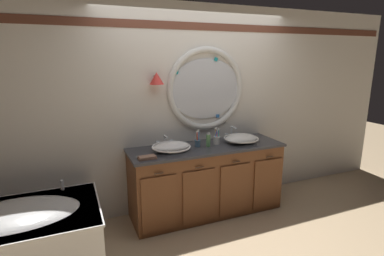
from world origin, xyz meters
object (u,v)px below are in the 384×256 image
Objects in this scene: sink_basin_left at (171,147)px; folded_hand_towel at (147,157)px; toothbrush_holder_right at (217,140)px; toothbrush_holder_left at (198,142)px; bathtub at (19,236)px; sink_basin_right at (241,138)px; soap_dispenser at (208,140)px.

folded_hand_towel is (-0.33, -0.15, -0.04)m from sink_basin_left.
toothbrush_holder_left is at bearing -179.91° from toothbrush_holder_right.
bathtub is 2.63m from sink_basin_right.
folded_hand_towel is at bearing 6.41° from bathtub.
bathtub is 2.19m from soap_dispenser.
folded_hand_towel is (-1.27, -0.15, -0.04)m from sink_basin_right.
folded_hand_towel is at bearing -173.19° from sink_basin_right.
toothbrush_holder_right is 0.97m from folded_hand_towel.
toothbrush_holder_left reaches higher than sink_basin_left.
toothbrush_holder_left reaches higher than folded_hand_towel.
toothbrush_holder_right is at bearing 170.21° from sink_basin_right.
bathtub is at bearing -169.84° from toothbrush_holder_left.
folded_hand_towel is (1.27, 0.14, 0.55)m from bathtub.
toothbrush_holder_right is (0.62, 0.06, 0.01)m from sink_basin_left.
toothbrush_holder_right reaches higher than folded_hand_towel.
folded_hand_towel is at bearing -168.56° from soap_dispenser.
bathtub is at bearing -171.01° from toothbrush_holder_right.
sink_basin_left is at bearing -174.84° from toothbrush_holder_right.
sink_basin_left is at bearing 10.46° from bathtub.
toothbrush_holder_left is (-0.59, 0.06, -0.00)m from sink_basin_right.
sink_basin_right is 2.03× the size of toothbrush_holder_right.
toothbrush_holder_right reaches higher than bathtub.
soap_dispenser is at bearing 178.47° from sink_basin_right.
soap_dispenser is 0.83m from folded_hand_towel.
soap_dispenser is (0.13, -0.04, 0.03)m from toothbrush_holder_left.
sink_basin_right is at bearing -9.79° from toothbrush_holder_right.
bathtub is 2.07m from toothbrush_holder_left.
bathtub is 6.57× the size of toothbrush_holder_right.
soap_dispenser reaches higher than sink_basin_left.
sink_basin_left is at bearing 180.00° from sink_basin_right.
toothbrush_holder_right is at bearing 12.38° from folded_hand_towel.
sink_basin_left is 1.02× the size of sink_basin_right.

